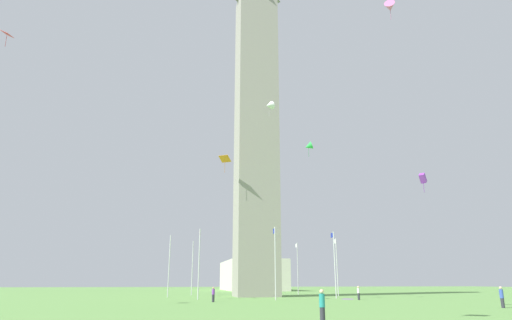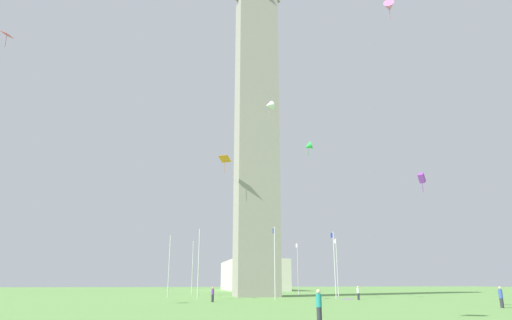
{
  "view_description": "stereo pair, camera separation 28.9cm",
  "coord_description": "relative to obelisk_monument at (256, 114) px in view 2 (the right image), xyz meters",
  "views": [
    {
      "loc": [
        -67.41,
        12.65,
        2.18
      ],
      "look_at": [
        0.0,
        0.0,
        21.27
      ],
      "focal_mm": 30.72,
      "sensor_mm": 36.0,
      "label": 1
    },
    {
      "loc": [
        -67.46,
        12.36,
        2.18
      ],
      "look_at": [
        0.0,
        0.0,
        21.27
      ],
      "focal_mm": 30.72,
      "sensor_mm": 36.0,
      "label": 2
    }
  ],
  "objects": [
    {
      "name": "ground_plane",
      "position": [
        0.0,
        0.0,
        -29.29
      ],
      "size": [
        260.0,
        260.0,
        0.0
      ],
      "primitive_type": "plane",
      "color": "#609347"
    },
    {
      "name": "obelisk_monument",
      "position": [
        0.0,
        0.0,
        0.0
      ],
      "size": [
        6.44,
        6.44,
        58.58
      ],
      "color": "gray",
      "rests_on": "ground"
    },
    {
      "name": "flagpole_n",
      "position": [
        13.08,
        0.0,
        -24.45
      ],
      "size": [
        1.12,
        0.14,
        8.88
      ],
      "color": "silver",
      "rests_on": "ground"
    },
    {
      "name": "flagpole_ne",
      "position": [
        9.26,
        9.21,
        -24.45
      ],
      "size": [
        1.12,
        0.14,
        8.88
      ],
      "color": "silver",
      "rests_on": "ground"
    },
    {
      "name": "flagpole_e",
      "position": [
        0.05,
        13.02,
        -24.45
      ],
      "size": [
        1.12,
        0.14,
        8.88
      ],
      "color": "silver",
      "rests_on": "ground"
    },
    {
      "name": "flagpole_se",
      "position": [
        -9.15,
        9.21,
        -24.45
      ],
      "size": [
        1.12,
        0.14,
        8.88
      ],
      "color": "silver",
      "rests_on": "ground"
    },
    {
      "name": "flagpole_s",
      "position": [
        -12.97,
        0.0,
        -24.45
      ],
      "size": [
        1.12,
        0.14,
        8.88
      ],
      "color": "silver",
      "rests_on": "ground"
    },
    {
      "name": "flagpole_sw",
      "position": [
        -9.15,
        -9.21,
        -24.45
      ],
      "size": [
        1.12,
        0.14,
        8.88
      ],
      "color": "silver",
      "rests_on": "ground"
    },
    {
      "name": "flagpole_w",
      "position": [
        0.05,
        -13.02,
        -24.45
      ],
      "size": [
        1.12,
        0.14,
        8.88
      ],
      "color": "silver",
      "rests_on": "ground"
    },
    {
      "name": "flagpole_nw",
      "position": [
        9.26,
        -9.21,
        -24.45
      ],
      "size": [
        1.12,
        0.14,
        8.88
      ],
      "color": "silver",
      "rests_on": "ground"
    },
    {
      "name": "person_white_shirt",
      "position": [
        -14.13,
        -10.28,
        -28.48
      ],
      "size": [
        0.32,
        0.32,
        1.64
      ],
      "rotation": [
        0.0,
        0.0,
        0.57
      ],
      "color": "#2D2D38",
      "rests_on": "ground"
    },
    {
      "name": "person_teal_shirt",
      "position": [
        -42.89,
        4.29,
        -28.41
      ],
      "size": [
        0.32,
        0.32,
        1.76
      ],
      "rotation": [
        0.0,
        0.0,
        -0.6
      ],
      "color": "#2D2D38",
      "rests_on": "ground"
    },
    {
      "name": "person_blue_shirt",
      "position": [
        -32.56,
        -15.43,
        -28.41
      ],
      "size": [
        0.32,
        0.32,
        1.78
      ],
      "rotation": [
        0.0,
        0.0,
        0.05
      ],
      "color": "#2D2D38",
      "rests_on": "ground"
    },
    {
      "name": "person_purple_shirt",
      "position": [
        -16.74,
        7.96,
        -28.48
      ],
      "size": [
        0.32,
        0.32,
        1.63
      ],
      "rotation": [
        0.0,
        0.0,
        -0.2
      ],
      "color": "#2D2D38",
      "rests_on": "ground"
    },
    {
      "name": "kite_purple_box",
      "position": [
        -31.96,
        -9.52,
        -18.01
      ],
      "size": [
        0.93,
        0.97,
        1.79
      ],
      "color": "purple"
    },
    {
      "name": "kite_white_delta",
      "position": [
        -6.59,
        -0.8,
        -1.12
      ],
      "size": [
        1.81,
        1.91,
        2.59
      ],
      "color": "white"
    },
    {
      "name": "kite_green_delta",
      "position": [
        -13.55,
        -4.65,
        -9.58
      ],
      "size": [
        1.38,
        1.5,
        2.11
      ],
      "color": "green"
    },
    {
      "name": "kite_orange_diamond",
      "position": [
        -4.74,
        5.62,
        -9.48
      ],
      "size": [
        1.97,
        2.02,
        2.51
      ],
      "color": "orange"
    },
    {
      "name": "kite_pink_delta",
      "position": [
        -27.14,
        -10.64,
        3.44
      ],
      "size": [
        1.87,
        1.79,
        2.44
      ],
      "color": "pink"
    },
    {
      "name": "kite_red_diamond",
      "position": [
        -16.86,
        33.18,
        1.11
      ],
      "size": [
        1.5,
        1.43,
        1.94
      ],
      "color": "red"
    },
    {
      "name": "distant_building",
      "position": [
        48.87,
        -7.98,
        -25.58
      ],
      "size": [
        28.96,
        13.45,
        7.42
      ],
      "color": "beige",
      "rests_on": "ground"
    },
    {
      "name": "picnic_blanket_near_first_person",
      "position": [
        -11.35,
        -9.96,
        -29.29
      ],
      "size": [
        2.25,
        2.1,
        0.01
      ],
      "primitive_type": "cube",
      "rotation": [
        0.0,
        0.0,
        2.63
      ],
      "color": "purple",
      "rests_on": "ground"
    }
  ]
}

